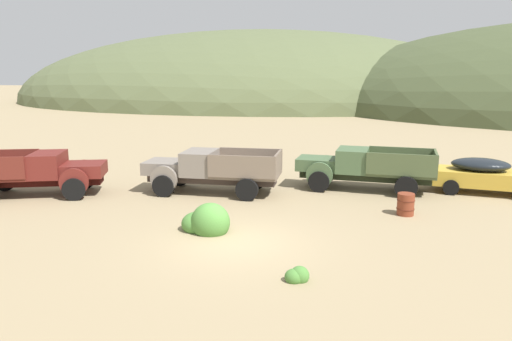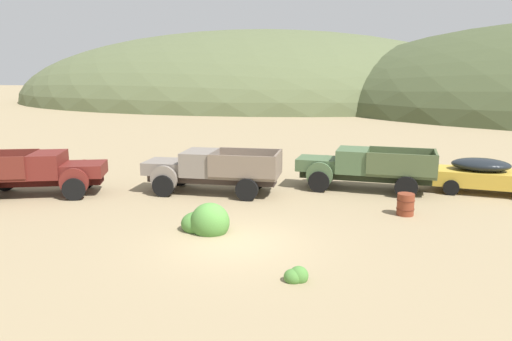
# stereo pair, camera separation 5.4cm
# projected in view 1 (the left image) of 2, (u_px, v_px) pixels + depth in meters

# --- Properties ---
(ground_plane) EXTENTS (300.00, 300.00, 0.00)m
(ground_plane) POSITION_uv_depth(u_px,v_px,m) (236.00, 243.00, 15.30)
(ground_plane) COLOR #998460
(hill_far_left) EXTENTS (89.03, 66.39, 25.21)m
(hill_far_left) POSITION_uv_depth(u_px,v_px,m) (256.00, 100.00, 90.13)
(hill_far_left) COLOR #56603D
(hill_far_left) RESTS_ON ground
(truck_oxblood) EXTENTS (6.10, 3.90, 1.91)m
(truck_oxblood) POSITION_uv_depth(u_px,v_px,m) (45.00, 173.00, 21.00)
(truck_oxblood) COLOR black
(truck_oxblood) RESTS_ON ground
(truck_primer_gray) EXTENTS (6.13, 2.59, 1.91)m
(truck_primer_gray) POSITION_uv_depth(u_px,v_px,m) (203.00, 170.00, 21.49)
(truck_primer_gray) COLOR #3D322D
(truck_primer_gray) RESTS_ON ground
(truck_weathered_green) EXTENTS (6.27, 2.60, 1.91)m
(truck_weathered_green) POSITION_uv_depth(u_px,v_px,m) (356.00, 168.00, 22.04)
(truck_weathered_green) COLOR #232B1B
(truck_weathered_green) RESTS_ON ground
(car_faded_yellow) EXTENTS (5.21, 2.45, 1.57)m
(car_faded_yellow) POSITION_uv_depth(u_px,v_px,m) (490.00, 175.00, 21.35)
(car_faded_yellow) COLOR gold
(car_faded_yellow) RESTS_ON ground
(oil_drum_foreground) EXTENTS (0.68, 0.68, 0.84)m
(oil_drum_foreground) POSITION_uv_depth(u_px,v_px,m) (406.00, 204.00, 18.18)
(oil_drum_foreground) COLOR brown
(oil_drum_foreground) RESTS_ON ground
(bush_back_edge) EXTENTS (0.64, 0.52, 0.51)m
(bush_back_edge) POSITION_uv_depth(u_px,v_px,m) (297.00, 276.00, 12.49)
(bush_back_edge) COLOR #4C8438
(bush_back_edge) RESTS_ON ground
(bush_front_right) EXTENTS (1.73, 1.45, 1.31)m
(bush_front_right) POSITION_uv_depth(u_px,v_px,m) (208.00, 222.00, 16.38)
(bush_front_right) COLOR #4C8438
(bush_front_right) RESTS_ON ground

